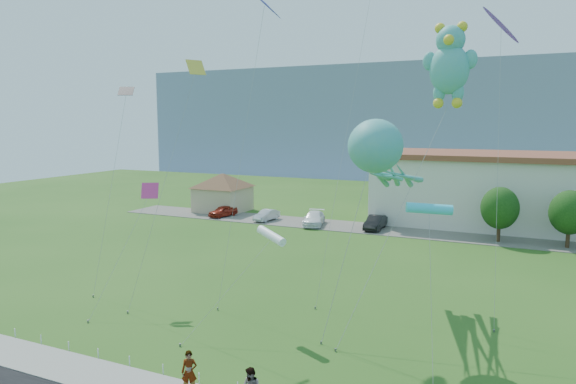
% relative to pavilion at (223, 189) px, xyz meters
% --- Properties ---
extents(ground, '(160.00, 160.00, 0.00)m').
position_rel_pavilion_xyz_m(ground, '(24.00, -38.00, -3.02)').
color(ground, '#275217').
rests_on(ground, ground).
extents(parking_strip, '(70.00, 6.00, 0.06)m').
position_rel_pavilion_xyz_m(parking_strip, '(24.00, -3.00, -2.99)').
color(parking_strip, '#59544C').
rests_on(parking_strip, ground).
extents(hill_ridge, '(160.00, 50.00, 25.00)m').
position_rel_pavilion_xyz_m(hill_ridge, '(24.00, 82.00, 9.48)').
color(hill_ridge, slate).
rests_on(hill_ridge, ground).
extents(pavilion, '(9.20, 9.20, 5.00)m').
position_rel_pavilion_xyz_m(pavilion, '(0.00, 0.00, 0.00)').
color(pavilion, tan).
rests_on(pavilion, ground).
extents(rope_fence, '(26.05, 0.05, 0.50)m').
position_rel_pavilion_xyz_m(rope_fence, '(24.00, -39.30, -2.77)').
color(rope_fence, white).
rests_on(rope_fence, ground).
extents(tree_near, '(3.60, 3.60, 5.47)m').
position_rel_pavilion_xyz_m(tree_near, '(34.00, -4.00, 0.36)').
color(tree_near, '#3F2B19').
rests_on(tree_near, ground).
extents(tree_mid, '(3.60, 3.60, 5.47)m').
position_rel_pavilion_xyz_m(tree_mid, '(40.00, -4.00, 0.36)').
color(tree_mid, '#3F2B19').
rests_on(tree_mid, ground).
extents(pedestrian_left, '(0.80, 0.69, 1.85)m').
position_rel_pavilion_xyz_m(pedestrian_left, '(23.18, -40.26, -2.00)').
color(pedestrian_left, gray).
rests_on(pedestrian_left, sidewalk).
extents(parked_car_red, '(2.60, 4.27, 1.36)m').
position_rel_pavilion_xyz_m(parked_car_red, '(2.24, -3.62, -2.28)').
color(parked_car_red, '#9C2313').
rests_on(parked_car_red, parking_strip).
extents(parked_car_silver, '(1.91, 4.06, 1.29)m').
position_rel_pavilion_xyz_m(parked_car_silver, '(8.36, -3.73, -2.32)').
color(parked_car_silver, '#B1B2B8').
rests_on(parked_car_silver, parking_strip).
extents(parked_car_white, '(3.27, 5.53, 1.50)m').
position_rel_pavilion_xyz_m(parked_car_white, '(14.49, -3.85, -2.21)').
color(parked_car_white, white).
rests_on(parked_car_white, parking_strip).
extents(parked_car_black, '(1.61, 4.58, 1.51)m').
position_rel_pavilion_xyz_m(parked_car_black, '(21.49, -3.31, -2.21)').
color(parked_car_black, black).
rests_on(parked_car_black, parking_strip).
extents(octopus_kite, '(3.41, 10.72, 11.85)m').
position_rel_pavilion_xyz_m(octopus_kite, '(28.42, -28.61, 6.53)').
color(octopus_kite, teal).
rests_on(octopus_kite, ground).
extents(teddy_bear_kite, '(5.60, 9.21, 17.43)m').
position_rel_pavilion_xyz_m(teddy_bear_kite, '(31.51, -25.52, 12.07)').
color(teddy_bear_kite, teal).
rests_on(teddy_bear_kite, ground).
extents(small_kite_black, '(2.04, 6.21, 14.41)m').
position_rel_pavilion_xyz_m(small_kite_black, '(8.77, -27.81, 9.19)').
color(small_kite_black, black).
rests_on(small_kite_black, ground).
extents(small_kite_blue, '(1.80, 6.16, 20.24)m').
position_rel_pavilion_xyz_m(small_kite_blue, '(19.48, -25.91, 16.02)').
color(small_kite_blue, '#2922C1').
rests_on(small_kite_blue, ground).
extents(small_kite_purple, '(1.80, 6.50, 18.36)m').
position_rel_pavilion_xyz_m(small_kite_purple, '(34.07, -22.02, 14.23)').
color(small_kite_purple, purple).
rests_on(small_kite_purple, ground).
extents(small_kite_pink, '(1.29, 6.05, 7.63)m').
position_rel_pavilion_xyz_m(small_kite_pink, '(13.45, -31.26, 3.49)').
color(small_kite_pink, '#DD317D').
rests_on(small_kite_pink, ground).
extents(small_kite_cyan, '(1.49, 5.71, 7.93)m').
position_rel_pavilion_xyz_m(small_kite_cyan, '(31.72, -32.21, 4.41)').
color(small_kite_cyan, '#32C6E1').
rests_on(small_kite_cyan, ground).
extents(small_kite_yellow, '(3.55, 4.47, 15.48)m').
position_rel_pavilion_xyz_m(small_kite_yellow, '(16.60, -30.69, 10.08)').
color(small_kite_yellow, yellow).
rests_on(small_kite_yellow, ground).
extents(small_kite_white, '(3.41, 5.74, 5.73)m').
position_rel_pavilion_xyz_m(small_kite_white, '(22.99, -31.97, 2.23)').
color(small_kite_white, white).
rests_on(small_kite_white, ground).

